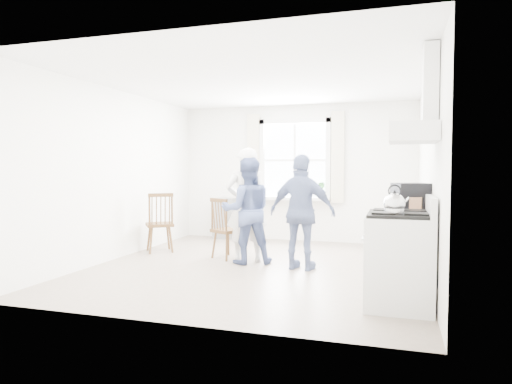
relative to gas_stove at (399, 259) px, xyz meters
name	(u,v)px	position (x,y,z in m)	size (l,w,h in m)	color
room_shell	(257,175)	(-1.91, 1.35, 0.82)	(4.62, 5.12, 2.64)	gray
window_assembly	(294,165)	(-1.91, 3.80, 0.98)	(1.88, 0.24, 1.70)	white
range_hood	(419,117)	(0.16, 0.00, 1.42)	(0.45, 0.76, 0.94)	white
shelf_unit	(224,218)	(-3.31, 3.68, -0.08)	(0.40, 0.30, 0.80)	gray
gas_stove	(399,259)	(0.00, 0.00, 0.00)	(0.68, 0.76, 1.12)	silver
kettle	(394,204)	(-0.06, -0.15, 0.56)	(0.21, 0.21, 0.29)	silver
low_cabinet	(405,251)	(0.07, 0.70, -0.03)	(0.50, 0.55, 0.90)	white
stereo_stack	(411,197)	(0.12, 0.69, 0.58)	(0.46, 0.44, 0.33)	black
cardboard_box	(409,205)	(0.10, 0.61, 0.50)	(0.27, 0.20, 0.18)	#B07955
windsor_chair_a	(160,216)	(-3.75, 1.90, 0.13)	(0.58, 0.58, 1.00)	#4C3118
windsor_chair_b	(222,222)	(-2.58, 1.71, 0.09)	(0.54, 0.54, 0.95)	#4C3118
person_left	(247,205)	(-2.17, 1.65, 0.36)	(0.62, 0.62, 1.70)	white
person_mid	(247,211)	(-2.12, 1.53, 0.29)	(0.75, 0.75, 1.55)	#495787
person_right	(302,212)	(-1.27, 1.36, 0.31)	(0.93, 0.93, 1.59)	navy
potted_plant	(321,190)	(-1.39, 3.71, 0.51)	(0.16, 0.16, 0.29)	#2F6A31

